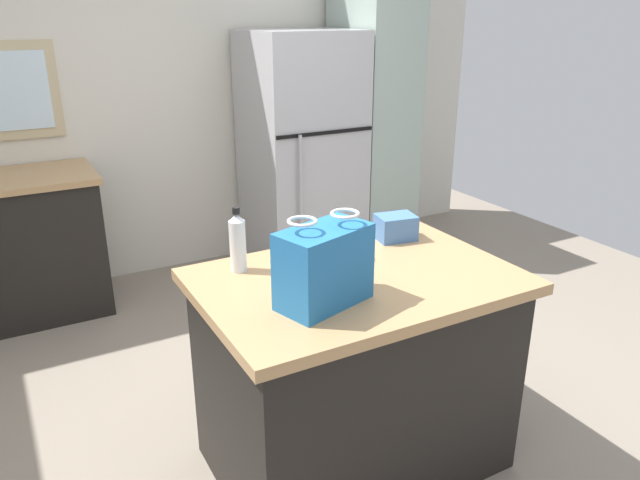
# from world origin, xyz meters

# --- Properties ---
(ground) EXTENTS (6.47, 6.47, 0.00)m
(ground) POSITION_xyz_m (0.00, 0.00, 0.00)
(ground) COLOR gray
(back_wall) EXTENTS (5.39, 0.13, 2.72)m
(back_wall) POSITION_xyz_m (-0.01, 2.26, 1.36)
(back_wall) COLOR silver
(back_wall) RESTS_ON ground
(kitchen_island) EXTENTS (1.23, 0.84, 0.88)m
(kitchen_island) POSITION_xyz_m (0.03, -0.29, 0.44)
(kitchen_island) COLOR black
(kitchen_island) RESTS_ON ground
(refrigerator) EXTENTS (0.75, 0.76, 1.72)m
(refrigerator) POSITION_xyz_m (0.88, 1.82, 0.86)
(refrigerator) COLOR #B7B7BC
(refrigerator) RESTS_ON ground
(tall_cabinet) EXTENTS (0.45, 0.68, 2.10)m
(tall_cabinet) POSITION_xyz_m (1.50, 1.82, 1.05)
(tall_cabinet) COLOR #9EB2A8
(tall_cabinet) RESTS_ON ground
(shopping_bag) EXTENTS (0.37, 0.27, 0.33)m
(shopping_bag) POSITION_xyz_m (-0.20, -0.43, 1.02)
(shopping_bag) COLOR #236BAD
(shopping_bag) RESTS_ON kitchen_island
(small_box) EXTENTS (0.19, 0.15, 0.11)m
(small_box) POSITION_xyz_m (0.40, -0.03, 0.93)
(small_box) COLOR #4775B7
(small_box) RESTS_ON kitchen_island
(bottle) EXTENTS (0.07, 0.07, 0.26)m
(bottle) POSITION_xyz_m (-0.35, -0.01, 1.00)
(bottle) COLOR white
(bottle) RESTS_ON kitchen_island
(ear_defenders) EXTENTS (0.21, 0.21, 0.06)m
(ear_defenders) POSITION_xyz_m (0.08, -0.11, 0.90)
(ear_defenders) COLOR black
(ear_defenders) RESTS_ON kitchen_island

